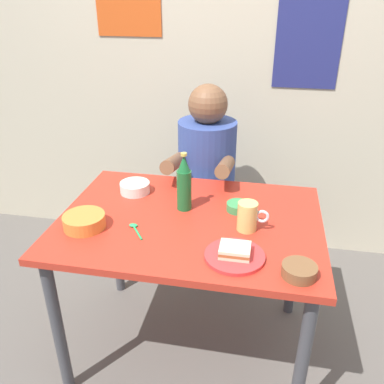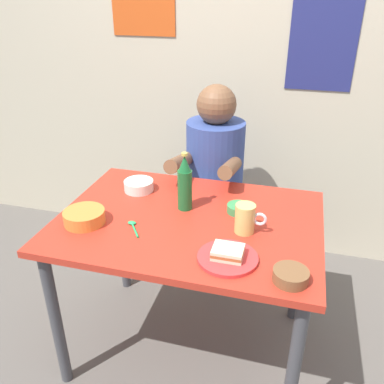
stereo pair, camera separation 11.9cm
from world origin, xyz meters
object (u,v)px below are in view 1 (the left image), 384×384
(person_seated, at_px, (207,158))
(beer_mug, at_px, (248,216))
(stool, at_px, (206,221))
(soup_bowl_orange, at_px, (84,221))
(beer_bottle, at_px, (184,184))
(plate_orange, at_px, (235,256))
(sandwich, at_px, (235,250))
(dining_table, at_px, (190,237))

(person_seated, distance_m, beer_mug, 0.71)
(stool, height_order, soup_bowl_orange, soup_bowl_orange)
(beer_mug, distance_m, beer_bottle, 0.31)
(soup_bowl_orange, bearing_deg, beer_bottle, 31.89)
(plate_orange, xyz_separation_m, sandwich, (-0.00, 0.00, 0.02))
(person_seated, xyz_separation_m, plate_orange, (0.24, -0.86, -0.02))
(person_seated, xyz_separation_m, sandwich, (0.24, -0.86, 0.01))
(plate_orange, xyz_separation_m, beer_bottle, (-0.25, 0.32, 0.11))
(dining_table, height_order, sandwich, sandwich)
(dining_table, distance_m, stool, 0.70)
(stool, bearing_deg, beer_mug, -68.07)
(stool, xyz_separation_m, sandwich, (0.24, -0.87, 0.42))
(dining_table, xyz_separation_m, stool, (-0.03, 0.63, -0.30))
(sandwich, distance_m, beer_mug, 0.21)
(stool, bearing_deg, beer_bottle, -91.47)
(dining_table, xyz_separation_m, sandwich, (0.21, -0.24, 0.13))
(beer_mug, relative_size, soup_bowl_orange, 0.74)
(soup_bowl_orange, bearing_deg, dining_table, 20.00)
(dining_table, bearing_deg, beer_bottle, 116.86)
(sandwich, xyz_separation_m, beer_mug, (0.03, 0.20, 0.03))
(beer_bottle, bearing_deg, person_seated, 88.50)
(stool, xyz_separation_m, beer_bottle, (-0.01, -0.55, 0.51))
(beer_bottle, bearing_deg, dining_table, -63.14)
(person_seated, relative_size, plate_orange, 3.27)
(sandwich, bearing_deg, plate_orange, -45.00)
(beer_mug, height_order, beer_bottle, beer_bottle)
(plate_orange, height_order, beer_mug, beer_mug)
(soup_bowl_orange, bearing_deg, sandwich, -8.61)
(person_seated, height_order, beer_bottle, person_seated)
(plate_orange, relative_size, sandwich, 2.00)
(stool, distance_m, beer_bottle, 0.75)
(dining_table, relative_size, person_seated, 1.53)
(plate_orange, distance_m, beer_mug, 0.21)
(beer_mug, xyz_separation_m, beer_bottle, (-0.28, 0.12, 0.06))
(stool, distance_m, beer_mug, 0.85)
(sandwich, distance_m, soup_bowl_orange, 0.63)
(plate_orange, relative_size, beer_bottle, 0.84)
(dining_table, height_order, person_seated, person_seated)
(soup_bowl_orange, bearing_deg, beer_mug, 9.35)
(dining_table, bearing_deg, stool, 92.39)
(dining_table, xyz_separation_m, soup_bowl_orange, (-0.41, -0.15, 0.12))
(stool, height_order, beer_bottle, beer_bottle)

